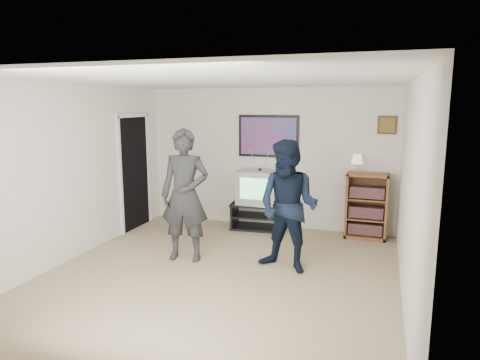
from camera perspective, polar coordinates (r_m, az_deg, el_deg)
The scene contains 13 objects.
room_shell at distance 5.71m, azimuth -1.65°, elevation 0.32°, with size 4.51×5.00×2.51m.
media_stand at distance 7.72m, azimuth 2.41°, elevation -4.79°, with size 0.98×0.59×0.47m.
crt_television at distance 7.59m, azimuth 2.65°, elevation -0.92°, with size 0.70×0.60×0.60m, color #A1A09C, non-canonical shape.
bookshelf at distance 7.42m, azimuth 16.49°, elevation -3.34°, with size 0.67×0.38×1.10m, color brown, non-canonical shape.
table_lamp at distance 7.25m, azimuth 15.34°, elevation 2.08°, with size 0.20×0.20×0.31m, color beige, non-canonical shape.
person_tall at distance 6.11m, azimuth -7.35°, elevation -2.03°, with size 0.69×0.45×1.89m, color #272729.
person_short at distance 5.70m, azimuth 6.45°, elevation -3.53°, with size 0.86×0.67×1.77m, color black.
controller_left at distance 6.29m, azimuth -6.83°, elevation 0.42°, with size 0.03×0.11×0.03m, color white.
controller_right at distance 5.91m, azimuth 7.34°, elevation -1.34°, with size 0.04×0.13×0.04m, color white.
poster at distance 7.69m, azimuth 3.80°, elevation 5.84°, with size 1.10×0.03×0.75m, color black.
air_vent at distance 7.83m, azimuth -0.10°, elevation 8.15°, with size 0.28×0.02×0.14m, color white.
small_picture at distance 7.43m, azimuth 19.04°, elevation 6.94°, with size 0.30×0.03×0.30m, color black.
doorway at distance 7.85m, azimuth -13.93°, elevation 0.88°, with size 0.03×0.85×2.00m, color black.
Camera 1 is at (1.93, -4.94, 2.23)m, focal length 32.00 mm.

